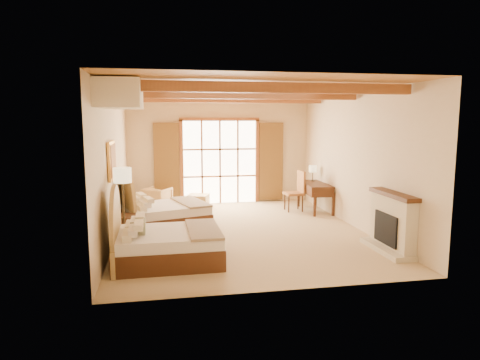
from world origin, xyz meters
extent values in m
plane|color=#CFB687|center=(0.00, 0.00, 0.00)|extent=(7.00, 7.00, 0.00)
plane|color=beige|center=(0.00, 3.50, 1.60)|extent=(5.50, 0.00, 5.50)
plane|color=beige|center=(-2.75, 0.00, 1.60)|extent=(0.00, 7.00, 7.00)
plane|color=beige|center=(2.75, 0.00, 1.60)|extent=(0.00, 7.00, 7.00)
plane|color=#AF7934|center=(0.00, 0.00, 3.20)|extent=(7.00, 7.00, 0.00)
cube|color=white|center=(0.00, 3.46, 1.25)|extent=(2.20, 0.02, 2.50)
cube|color=brown|center=(-1.60, 3.43, 1.25)|extent=(0.75, 0.06, 2.40)
cube|color=brown|center=(1.60, 3.43, 1.25)|extent=(0.75, 0.06, 2.40)
cube|color=beige|center=(2.62, -2.00, 0.55)|extent=(0.25, 1.30, 1.10)
cube|color=black|center=(2.55, -2.00, 0.45)|extent=(0.18, 0.80, 0.60)
cube|color=beige|center=(2.53, -2.00, 0.05)|extent=(0.45, 1.40, 0.10)
cube|color=#422412|center=(2.61, -2.00, 1.12)|extent=(0.30, 1.40, 0.08)
cube|color=gold|center=(-2.71, -0.75, 1.75)|extent=(0.05, 0.95, 0.75)
cube|color=#D7924A|center=(-2.68, -0.75, 1.75)|extent=(0.02, 0.82, 0.62)
cube|color=beige|center=(-2.40, -2.00, 2.95)|extent=(0.70, 1.40, 0.45)
cube|color=#422412|center=(-1.68, -1.89, 0.18)|extent=(1.90, 1.44, 0.37)
cube|color=white|center=(-1.68, -1.89, 0.47)|extent=(1.86, 1.41, 0.20)
cube|color=#886C53|center=(-1.04, -1.89, 0.58)|extent=(0.58, 1.46, 0.05)
cube|color=gray|center=(-2.11, -1.89, 0.68)|extent=(0.11, 0.39, 0.22)
cube|color=#422412|center=(-1.69, 0.61, 0.18)|extent=(2.19, 1.89, 0.36)
cube|color=white|center=(-1.69, 0.61, 0.46)|extent=(2.14, 1.85, 0.20)
cube|color=#886C53|center=(-1.06, 0.61, 0.57)|extent=(0.95, 1.53, 0.05)
cube|color=gray|center=(-2.12, 0.61, 0.67)|extent=(0.21, 0.40, 0.22)
cube|color=#422412|center=(-2.50, -0.55, 0.30)|extent=(0.63, 0.63, 0.60)
cylinder|color=#312818|center=(-2.50, -0.97, 0.01)|extent=(0.23, 0.23, 0.03)
cylinder|color=#312818|center=(-2.50, -0.97, 0.72)|extent=(0.04, 0.04, 1.38)
cylinder|color=#FFF1B3|center=(-2.50, -0.97, 1.48)|extent=(0.34, 0.34, 0.29)
imported|color=tan|center=(-1.90, 2.82, 0.31)|extent=(0.93, 0.93, 0.63)
cube|color=tan|center=(-0.75, 2.69, 0.21)|extent=(0.71, 0.71, 0.41)
cube|color=#422412|center=(2.45, 1.79, 0.76)|extent=(0.73, 1.50, 0.05)
cube|color=#422412|center=(2.45, 1.79, 0.62)|extent=(0.71, 1.45, 0.23)
cube|color=#9E6335|center=(1.87, 1.91, 0.49)|extent=(0.52, 0.52, 0.07)
cube|color=#9E6335|center=(2.08, 1.91, 0.82)|extent=(0.08, 0.50, 0.60)
cylinder|color=#312818|center=(2.53, 2.23, 0.80)|extent=(0.13, 0.13, 0.02)
cylinder|color=#312818|center=(2.53, 2.23, 0.95)|extent=(0.03, 0.03, 0.31)
cylinder|color=#FFF1B3|center=(2.53, 2.23, 1.14)|extent=(0.22, 0.22, 0.18)
camera|label=1|loc=(-1.75, -9.40, 2.54)|focal=32.00mm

